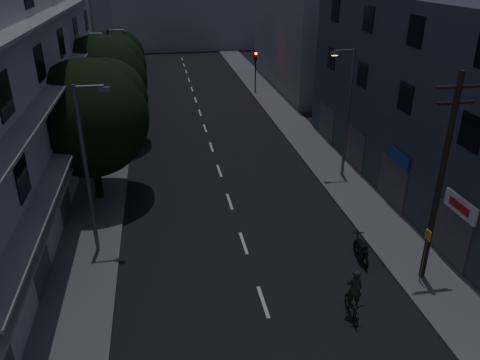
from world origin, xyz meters
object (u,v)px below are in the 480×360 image
object	(u,v)px
utility_pole	(441,179)
cyclist	(353,301)
bus_stop_sign	(426,247)
motorcycle	(361,251)

from	to	relation	value
utility_pole	cyclist	size ratio (longest dim) A/B	4.11
bus_stop_sign	utility_pole	bearing A→B (deg)	48.47
cyclist	utility_pole	bearing A→B (deg)	29.95
bus_stop_sign	motorcycle	size ratio (longest dim) A/B	1.29
bus_stop_sign	cyclist	world-z (taller)	bus_stop_sign
motorcycle	cyclist	xyz separation A→B (m)	(-1.89, -3.54, 0.24)
motorcycle	cyclist	distance (m)	4.03
bus_stop_sign	cyclist	xyz separation A→B (m)	(-3.70, -1.45, -1.15)
utility_pole	motorcycle	world-z (taller)	utility_pole
utility_pole	motorcycle	bearing A→B (deg)	139.32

